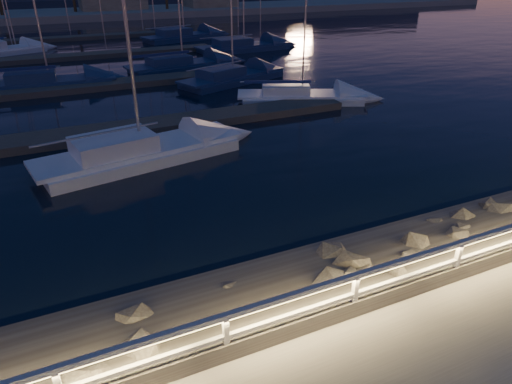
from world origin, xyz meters
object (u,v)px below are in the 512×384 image
sailboat_d (298,95)px  sailboat_l (242,46)px  sailboat_g (46,82)px  sailboat_k (182,36)px  sailboat_b (136,151)px  sailboat_c (230,77)px  guard_rail (313,298)px  sailboat_h (180,64)px

sailboat_d → sailboat_l: 18.56m
sailboat_d → sailboat_g: 17.03m
sailboat_g → sailboat_k: size_ratio=0.90×
sailboat_b → sailboat_c: size_ratio=1.04×
sailboat_c → sailboat_b: bearing=-148.2°
sailboat_l → sailboat_g: bearing=-160.2°
sailboat_b → sailboat_d: bearing=16.0°
sailboat_b → sailboat_l: 27.87m
guard_rail → sailboat_g: (-4.12, 27.58, -0.93)m
sailboat_g → sailboat_k: (14.54, 17.12, 0.03)m
sailboat_c → sailboat_k: 21.05m
sailboat_k → sailboat_h: bearing=-121.2°
sailboat_b → sailboat_g: bearing=90.1°
sailboat_c → sailboat_l: (5.93, 11.86, 0.01)m
guard_rail → sailboat_d: bearing=61.2°
sailboat_h → sailboat_l: bearing=30.2°
sailboat_h → sailboat_k: (4.69, 15.20, 0.04)m
guard_rail → sailboat_g: 27.90m
sailboat_b → sailboat_h: (6.99, 17.37, -0.04)m
sailboat_g → sailboat_d: bearing=-32.9°
sailboat_k → sailboat_l: 9.58m
guard_rail → sailboat_b: size_ratio=2.96×
sailboat_b → sailboat_c: bearing=42.0°
sailboat_d → sailboat_l: bearing=101.4°
sailboat_b → sailboat_g: (-2.86, 15.44, -0.03)m
sailboat_d → sailboat_h: bearing=132.0°
sailboat_c → sailboat_g: 12.42m
sailboat_g → guard_rail: bearing=-78.3°
sailboat_k → sailboat_l: (3.23, -9.02, -0.02)m
sailboat_d → sailboat_l: (4.00, 18.13, 0.05)m
sailboat_b → sailboat_h: bearing=57.7°
sailboat_d → guard_rail: bearing=-94.9°
guard_rail → sailboat_c: size_ratio=3.10×
sailboat_g → sailboat_k: 22.47m
sailboat_c → sailboat_l: bearing=42.8°
sailboat_d → sailboat_l: size_ratio=0.82×
sailboat_b → sailboat_k: (11.68, 32.56, -0.00)m
sailboat_h → sailboat_l: size_ratio=0.94×
sailboat_h → sailboat_k: sailboat_k is taller
sailboat_b → sailboat_d: sailboat_b is taller
sailboat_d → sailboat_g: sailboat_g is taller
sailboat_c → sailboat_h: bearing=88.7°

